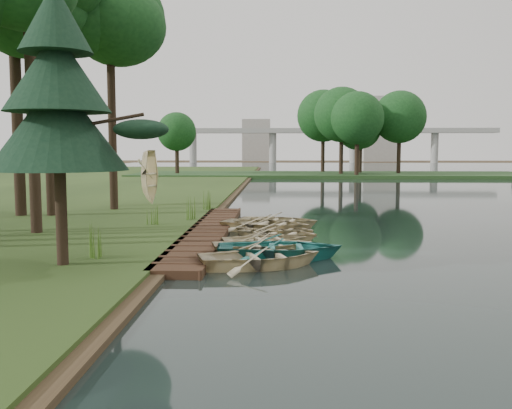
{
  "coord_description": "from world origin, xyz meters",
  "views": [
    {
      "loc": [
        1.21,
        -22.9,
        3.56
      ],
      "look_at": [
        0.32,
        0.65,
        1.24
      ],
      "focal_mm": 40.0,
      "sensor_mm": 36.0,
      "label": 1
    }
  ],
  "objects_px": {
    "rowboat_0": "(261,254)",
    "pine_tree": "(57,96)",
    "boardwalk": "(208,233)",
    "rowboat_1": "(280,246)",
    "rowboat_2": "(263,243)",
    "stored_rowboat": "(151,199)"
  },
  "relations": [
    {
      "from": "rowboat_0",
      "to": "rowboat_1",
      "type": "height_order",
      "value": "rowboat_1"
    },
    {
      "from": "boardwalk",
      "to": "rowboat_0",
      "type": "relative_size",
      "value": 4.34
    },
    {
      "from": "stored_rowboat",
      "to": "rowboat_1",
      "type": "bearing_deg",
      "value": -138.35
    },
    {
      "from": "boardwalk",
      "to": "stored_rowboat",
      "type": "height_order",
      "value": "stored_rowboat"
    },
    {
      "from": "stored_rowboat",
      "to": "pine_tree",
      "type": "relative_size",
      "value": 0.41
    },
    {
      "from": "rowboat_1",
      "to": "stored_rowboat",
      "type": "xyz_separation_m",
      "value": [
        -7.49,
        14.96,
        0.17
      ]
    },
    {
      "from": "rowboat_1",
      "to": "stored_rowboat",
      "type": "distance_m",
      "value": 16.73
    },
    {
      "from": "rowboat_0",
      "to": "pine_tree",
      "type": "bearing_deg",
      "value": 83.8
    },
    {
      "from": "boardwalk",
      "to": "pine_tree",
      "type": "bearing_deg",
      "value": -114.05
    },
    {
      "from": "rowboat_0",
      "to": "pine_tree",
      "type": "relative_size",
      "value": 0.48
    },
    {
      "from": "rowboat_1",
      "to": "rowboat_2",
      "type": "bearing_deg",
      "value": 28.35
    },
    {
      "from": "boardwalk",
      "to": "rowboat_0",
      "type": "xyz_separation_m",
      "value": [
        2.33,
        -6.23,
        0.28
      ]
    },
    {
      "from": "rowboat_0",
      "to": "pine_tree",
      "type": "xyz_separation_m",
      "value": [
        -5.57,
        -1.04,
        4.57
      ]
    },
    {
      "from": "boardwalk",
      "to": "rowboat_0",
      "type": "height_order",
      "value": "rowboat_0"
    },
    {
      "from": "rowboat_1",
      "to": "stored_rowboat",
      "type": "relative_size",
      "value": 1.25
    },
    {
      "from": "rowboat_1",
      "to": "pine_tree",
      "type": "height_order",
      "value": "pine_tree"
    },
    {
      "from": "rowboat_2",
      "to": "rowboat_1",
      "type": "bearing_deg",
      "value": -160.8
    },
    {
      "from": "rowboat_2",
      "to": "pine_tree",
      "type": "height_order",
      "value": "pine_tree"
    },
    {
      "from": "rowboat_0",
      "to": "rowboat_2",
      "type": "height_order",
      "value": "rowboat_0"
    },
    {
      "from": "rowboat_0",
      "to": "pine_tree",
      "type": "distance_m",
      "value": 7.28
    },
    {
      "from": "pine_tree",
      "to": "rowboat_1",
      "type": "bearing_deg",
      "value": 20.98
    },
    {
      "from": "rowboat_0",
      "to": "rowboat_2",
      "type": "distance_m",
      "value": 2.24
    }
  ]
}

